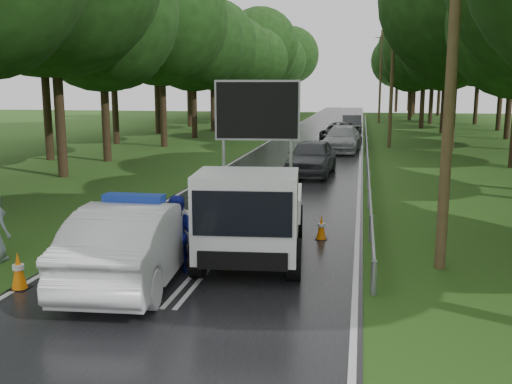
% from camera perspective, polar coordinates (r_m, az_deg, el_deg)
% --- Properties ---
extents(ground, '(160.00, 160.00, 0.00)m').
position_cam_1_polar(ground, '(12.07, -6.42, -9.05)').
color(ground, '#254A15').
rests_on(ground, ground).
extents(road, '(7.00, 140.00, 0.02)m').
position_cam_1_polar(road, '(41.21, 5.77, 4.88)').
color(road, black).
rests_on(road, ground).
extents(guardrail, '(0.12, 60.06, 0.70)m').
position_cam_1_polar(guardrail, '(40.69, 10.97, 5.44)').
color(guardrail, gray).
rests_on(guardrail, ground).
extents(utility_pole_near, '(1.40, 0.24, 10.00)m').
position_cam_1_polar(utility_pole_near, '(13.04, 19.16, 14.51)').
color(utility_pole_near, '#4A3C22').
rests_on(utility_pole_near, ground).
extents(utility_pole_mid, '(1.40, 0.24, 10.00)m').
position_cam_1_polar(utility_pole_mid, '(38.93, 13.47, 11.78)').
color(utility_pole_mid, '#4A3C22').
rests_on(utility_pole_mid, ground).
extents(utility_pole_far, '(1.40, 0.24, 10.00)m').
position_cam_1_polar(utility_pole_far, '(64.90, 12.34, 11.21)').
color(utility_pole_far, '#4A3C22').
rests_on(utility_pole_far, ground).
extents(police_sedan, '(2.22, 5.25, 1.86)m').
position_cam_1_polar(police_sedan, '(12.16, -11.94, -4.88)').
color(police_sedan, silver).
rests_on(police_sedan, ground).
extents(work_truck, '(2.76, 5.38, 4.13)m').
position_cam_1_polar(work_truck, '(13.38, -0.38, -2.03)').
color(work_truck, gray).
rests_on(work_truck, ground).
extents(barrier, '(2.67, 1.12, 1.18)m').
position_cam_1_polar(barrier, '(12.82, -6.63, -3.71)').
color(barrier, '#DDC10C').
rests_on(barrier, ground).
extents(officer, '(0.73, 0.65, 1.69)m').
position_cam_1_polar(officer, '(13.57, -2.11, -3.07)').
color(officer, '#D5DE0C').
rests_on(officer, ground).
extents(civilian, '(0.97, 0.82, 1.75)m').
position_cam_1_polar(civilian, '(12.39, -7.65, -4.34)').
color(civilian, '#17219B').
rests_on(civilian, ground).
extents(queue_car_first, '(2.26, 4.94, 1.64)m').
position_cam_1_polar(queue_car_first, '(26.33, 5.57, 3.48)').
color(queue_car_first, '#42444A').
rests_on(queue_car_first, ground).
extents(queue_car_second, '(2.65, 5.56, 1.56)m').
position_cam_1_polar(queue_car_second, '(35.99, 8.60, 5.24)').
color(queue_car_second, '#A6A9AE').
rests_on(queue_car_second, ground).
extents(queue_car_third, '(2.95, 5.47, 1.46)m').
position_cam_1_polar(queue_car_third, '(41.99, 8.41, 5.91)').
color(queue_car_third, black).
rests_on(queue_car_third, ground).
extents(queue_car_fourth, '(1.80, 4.72, 1.53)m').
position_cam_1_polar(queue_car_fourth, '(50.76, 9.55, 6.71)').
color(queue_car_fourth, '#3B3F43').
rests_on(queue_car_fourth, ground).
extents(cone_near_left, '(0.38, 0.38, 0.80)m').
position_cam_1_polar(cone_near_left, '(12.46, -22.66, -7.33)').
color(cone_near_left, black).
rests_on(cone_near_left, ground).
extents(cone_center, '(0.33, 0.33, 0.71)m').
position_cam_1_polar(cone_center, '(12.24, -10.41, -7.19)').
color(cone_center, black).
rests_on(cone_center, ground).
extents(cone_far, '(0.36, 0.36, 0.77)m').
position_cam_1_polar(cone_far, '(16.51, 0.82, -2.28)').
color(cone_far, black).
rests_on(cone_far, ground).
extents(cone_left_mid, '(0.38, 0.38, 0.79)m').
position_cam_1_polar(cone_left_mid, '(14.62, -17.29, -4.41)').
color(cone_left_mid, black).
rests_on(cone_left_mid, ground).
extents(cone_right, '(0.32, 0.32, 0.68)m').
position_cam_1_polar(cone_right, '(15.26, 6.55, -3.58)').
color(cone_right, black).
rests_on(cone_right, ground).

